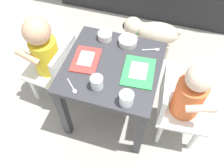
% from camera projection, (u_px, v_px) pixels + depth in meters
% --- Properties ---
extents(ground_plane, '(7.00, 7.00, 0.00)m').
position_uv_depth(ground_plane, '(112.00, 110.00, 1.64)').
color(ground_plane, '#9E998E').
extents(dining_table, '(0.51, 0.50, 0.47)m').
position_uv_depth(dining_table, '(112.00, 77.00, 1.34)').
color(dining_table, '#333338').
rests_on(dining_table, ground).
extents(seated_child_left, '(0.30, 0.30, 0.65)m').
position_uv_depth(seated_child_left, '(46.00, 53.00, 1.40)').
color(seated_child_left, white).
rests_on(seated_child_left, ground).
extents(seated_child_right, '(0.30, 0.30, 0.62)m').
position_uv_depth(seated_child_right, '(186.00, 97.00, 1.25)').
color(seated_child_right, white).
rests_on(seated_child_right, ground).
extents(dog, '(0.44, 0.21, 0.31)m').
position_uv_depth(dog, '(152.00, 32.00, 1.81)').
color(dog, beige).
rests_on(dog, ground).
extents(food_tray_left, '(0.15, 0.20, 0.02)m').
position_uv_depth(food_tray_left, '(86.00, 59.00, 1.28)').
color(food_tray_left, red).
rests_on(food_tray_left, dining_table).
extents(food_tray_right, '(0.17, 0.22, 0.02)m').
position_uv_depth(food_tray_right, '(138.00, 72.00, 1.23)').
color(food_tray_right, green).
rests_on(food_tray_right, dining_table).
extents(water_cup_left, '(0.06, 0.06, 0.07)m').
position_uv_depth(water_cup_left, '(97.00, 83.00, 1.15)').
color(water_cup_left, white).
rests_on(water_cup_left, dining_table).
extents(water_cup_right, '(0.07, 0.07, 0.07)m').
position_uv_depth(water_cup_right, '(126.00, 99.00, 1.10)').
color(water_cup_right, white).
rests_on(water_cup_right, dining_table).
extents(veggie_bowl_near, '(0.08, 0.08, 0.04)m').
position_uv_depth(veggie_bowl_near, '(105.00, 36.00, 1.36)').
color(veggie_bowl_near, white).
rests_on(veggie_bowl_near, dining_table).
extents(cereal_bowl_left_side, '(0.10, 0.10, 0.03)m').
position_uv_depth(cereal_bowl_left_side, '(128.00, 41.00, 1.34)').
color(cereal_bowl_left_side, silver).
rests_on(cereal_bowl_left_side, dining_table).
extents(spoon_by_left_tray, '(0.08, 0.08, 0.01)m').
position_uv_depth(spoon_by_left_tray, '(73.00, 87.00, 1.17)').
color(spoon_by_left_tray, silver).
rests_on(spoon_by_left_tray, dining_table).
extents(spoon_by_right_tray, '(0.10, 0.05, 0.01)m').
position_uv_depth(spoon_by_right_tray, '(153.00, 50.00, 1.32)').
color(spoon_by_right_tray, silver).
rests_on(spoon_by_right_tray, dining_table).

